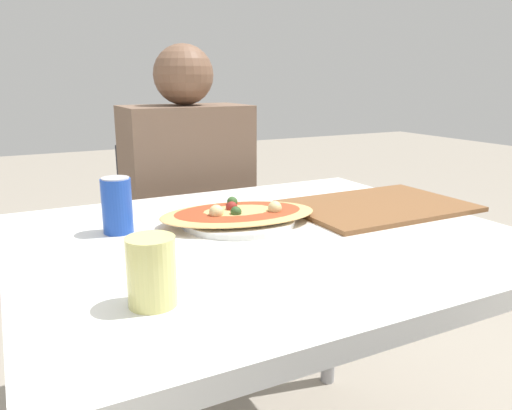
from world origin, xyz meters
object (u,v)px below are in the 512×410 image
chair_far_seated (181,243)px  pizza_main (238,215)px  dining_table (266,267)px  soda_can (117,205)px  person_seated (189,193)px  drink_glass (152,271)px

chair_far_seated → pizza_main: bearing=83.3°
dining_table → soda_can: size_ratio=8.49×
person_seated → drink_glass: bearing=67.0°
chair_far_seated → soda_can: soda_can is taller
pizza_main → drink_glass: bearing=-132.2°
drink_glass → chair_far_seated: bearing=69.3°
soda_can → dining_table: bearing=-29.1°
person_seated → pizza_main: 0.58m
chair_far_seated → pizza_main: chair_far_seated is taller
dining_table → person_seated: (0.06, 0.67, 0.03)m
pizza_main → drink_glass: 0.45m
soda_can → drink_glass: bearing=-95.1°
person_seated → chair_far_seated: bearing=-90.0°
pizza_main → drink_glass: (-0.30, -0.33, 0.03)m
chair_far_seated → person_seated: 0.24m
dining_table → person_seated: size_ratio=0.89×
soda_can → drink_glass: (-0.04, -0.39, -0.01)m
chair_far_seated → dining_table: bearing=85.7°
drink_glass → dining_table: bearing=35.8°
chair_far_seated → drink_glass: bearing=69.3°
person_seated → pizza_main: person_seated is taller
soda_can → drink_glass: soda_can is taller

